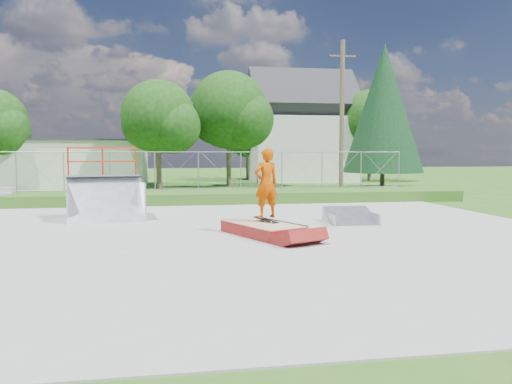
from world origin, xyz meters
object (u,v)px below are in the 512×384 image
at_px(quarter_pipe, 105,184).
at_px(skater, 266,186).
at_px(flat_bank_ramp, 351,217).
at_px(grind_box, 262,230).

height_order(quarter_pipe, skater, quarter_pipe).
xyz_separation_m(quarter_pipe, flat_bank_ramp, (7.76, -2.01, -0.99)).
bearing_deg(flat_bank_ramp, skater, -146.89).
bearing_deg(quarter_pipe, flat_bank_ramp, -25.76).
xyz_separation_m(quarter_pipe, skater, (4.69, -3.76, 0.13)).
relative_size(grind_box, quarter_pipe, 1.12).
bearing_deg(grind_box, quarter_pipe, 115.16).
relative_size(grind_box, skater, 1.45).
relative_size(flat_bank_ramp, skater, 0.83).
bearing_deg(grind_box, skater, 24.18).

